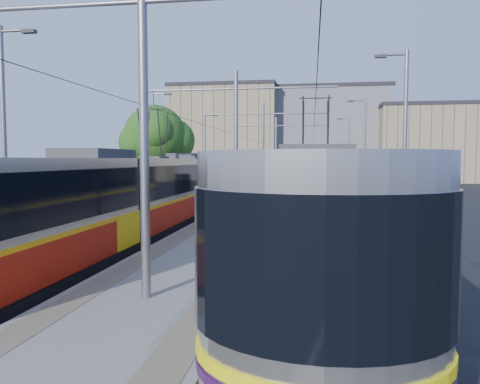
# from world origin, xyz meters

# --- Properties ---
(ground) EXTENTS (160.00, 160.00, 0.00)m
(ground) POSITION_xyz_m (0.00, 0.00, 0.00)
(ground) COLOR black
(ground) RESTS_ON ground
(platform) EXTENTS (4.00, 50.00, 0.30)m
(platform) POSITION_xyz_m (0.00, 17.00, 0.15)
(platform) COLOR gray
(platform) RESTS_ON ground
(tactile_strip_left) EXTENTS (0.70, 50.00, 0.01)m
(tactile_strip_left) POSITION_xyz_m (-1.45, 17.00, 0.30)
(tactile_strip_left) COLOR gray
(tactile_strip_left) RESTS_ON platform
(tactile_strip_right) EXTENTS (0.70, 50.00, 0.01)m
(tactile_strip_right) POSITION_xyz_m (1.45, 17.00, 0.30)
(tactile_strip_right) COLOR gray
(tactile_strip_right) RESTS_ON platform
(rails) EXTENTS (8.71, 70.00, 0.03)m
(rails) POSITION_xyz_m (0.00, 17.00, 0.02)
(rails) COLOR gray
(rails) RESTS_ON ground
(track_arrow) EXTENTS (1.20, 5.00, 0.01)m
(track_arrow) POSITION_xyz_m (-3.60, -3.00, 0.01)
(track_arrow) COLOR silver
(track_arrow) RESTS_ON ground
(tram_left) EXTENTS (2.43, 29.12, 5.50)m
(tram_left) POSITION_xyz_m (-3.60, 6.91, 1.71)
(tram_left) COLOR black
(tram_left) RESTS_ON ground
(tram_right) EXTENTS (2.43, 28.05, 5.50)m
(tram_right) POSITION_xyz_m (3.60, 4.09, 1.86)
(tram_right) COLOR black
(tram_right) RESTS_ON ground
(catenary) EXTENTS (9.20, 70.00, 7.00)m
(catenary) POSITION_xyz_m (0.00, 14.15, 4.52)
(catenary) COLOR slate
(catenary) RESTS_ON platform
(street_lamps) EXTENTS (15.18, 38.22, 8.00)m
(street_lamps) POSITION_xyz_m (-0.00, 21.00, 4.18)
(street_lamps) COLOR slate
(street_lamps) RESTS_ON ground
(shelter) EXTENTS (0.87, 1.07, 2.05)m
(shelter) POSITION_xyz_m (-0.20, 15.10, 1.38)
(shelter) COLOR black
(shelter) RESTS_ON platform
(tree) EXTENTS (4.91, 4.54, 7.13)m
(tree) POSITION_xyz_m (-7.33, 18.95, 4.82)
(tree) COLOR #382314
(tree) RESTS_ON ground
(building_left) EXTENTS (16.32, 12.24, 14.60)m
(building_left) POSITION_xyz_m (-10.00, 60.00, 7.31)
(building_left) COLOR #9D856A
(building_left) RESTS_ON ground
(building_centre) EXTENTS (18.36, 14.28, 14.43)m
(building_centre) POSITION_xyz_m (6.00, 64.00, 7.22)
(building_centre) COLOR slate
(building_centre) RESTS_ON ground
(building_right) EXTENTS (14.28, 10.20, 11.10)m
(building_right) POSITION_xyz_m (20.00, 58.00, 5.56)
(building_right) COLOR #9D856A
(building_right) RESTS_ON ground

